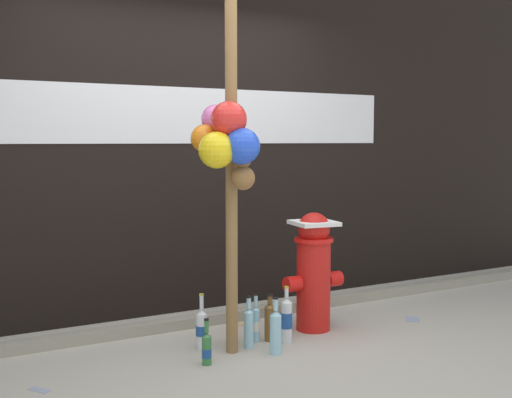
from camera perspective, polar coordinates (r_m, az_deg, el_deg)
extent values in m
plane|color=#ADA899|center=(4.26, 1.12, -14.16)|extent=(14.00, 14.00, 0.00)
cube|color=black|center=(5.39, -7.20, 6.71)|extent=(10.00, 0.20, 3.12)
cube|color=silver|center=(5.27, -7.34, 7.28)|extent=(4.11, 0.01, 0.45)
cube|color=gray|center=(5.09, -4.67, -10.48)|extent=(8.00, 0.12, 0.08)
cylinder|color=olive|center=(4.24, -2.17, 5.02)|extent=(0.08, 0.08, 2.80)
sphere|color=yellow|center=(4.07, -3.46, 4.29)|extent=(0.23, 0.23, 0.23)
sphere|color=#D66BB2|center=(4.30, -3.55, 6.99)|extent=(0.19, 0.19, 0.19)
sphere|color=orange|center=(4.23, -4.52, 5.30)|extent=(0.18, 0.18, 0.18)
sphere|color=red|center=(4.14, -2.39, 6.96)|extent=(0.23, 0.23, 0.23)
sphere|color=blue|center=(4.09, -1.25, 4.63)|extent=(0.23, 0.23, 0.23)
sphere|color=brown|center=(4.14, -1.15, 1.84)|extent=(0.15, 0.15, 0.15)
sphere|color=brown|center=(4.14, -1.15, 3.49)|extent=(0.11, 0.11, 0.11)
sphere|color=brown|center=(4.12, -1.60, 3.95)|extent=(0.04, 0.04, 0.04)
sphere|color=brown|center=(4.15, -0.71, 3.96)|extent=(0.04, 0.04, 0.04)
sphere|color=brown|center=(4.10, -0.84, 3.47)|extent=(0.04, 0.04, 0.04)
cylinder|color=red|center=(4.90, 5.04, -7.56)|extent=(0.25, 0.25, 0.66)
cylinder|color=red|center=(4.84, 5.08, -3.55)|extent=(0.29, 0.29, 0.03)
sphere|color=red|center=(4.83, 5.08, -2.60)|extent=(0.24, 0.24, 0.24)
cylinder|color=red|center=(4.79, 3.23, -7.43)|extent=(0.11, 0.11, 0.11)
cylinder|color=red|center=(5.00, 6.79, -6.94)|extent=(0.11, 0.11, 0.11)
cube|color=white|center=(4.82, 5.09, -2.10)|extent=(0.34, 0.34, 0.03)
cylinder|color=silver|center=(4.52, -4.76, -11.44)|extent=(0.08, 0.08, 0.24)
cone|color=silver|center=(4.48, -4.77, -9.80)|extent=(0.08, 0.08, 0.03)
cylinder|color=silver|center=(4.47, -4.78, -9.00)|extent=(0.03, 0.03, 0.10)
cylinder|color=#1E478C|center=(4.52, -4.76, -11.37)|extent=(0.08, 0.08, 0.07)
cylinder|color=gold|center=(4.46, -4.79, -8.32)|extent=(0.03, 0.03, 0.01)
cylinder|color=#337038|center=(4.22, -4.33, -13.08)|extent=(0.06, 0.06, 0.18)
cone|color=#337038|center=(4.19, -4.34, -11.75)|extent=(0.06, 0.06, 0.02)
cylinder|color=#337038|center=(4.17, -4.35, -11.07)|extent=(0.03, 0.03, 0.08)
cylinder|color=#1E478C|center=(4.22, -4.33, -13.28)|extent=(0.06, 0.06, 0.06)
cylinder|color=black|center=(4.16, -4.35, -10.47)|extent=(0.03, 0.03, 0.01)
cylinder|color=#93CCE0|center=(4.40, 1.72, -11.76)|extent=(0.08, 0.08, 0.26)
cone|color=#93CCE0|center=(4.36, 1.73, -9.94)|extent=(0.08, 0.08, 0.03)
cylinder|color=#93CCE0|center=(4.34, 1.73, -9.24)|extent=(0.03, 0.03, 0.08)
cylinder|color=black|center=(4.33, 1.73, -8.67)|extent=(0.03, 0.03, 0.01)
cylinder|color=brown|center=(4.67, 1.21, -10.88)|extent=(0.08, 0.08, 0.24)
cone|color=brown|center=(4.63, 1.22, -9.27)|extent=(0.08, 0.08, 0.03)
cylinder|color=brown|center=(4.62, 1.22, -8.78)|extent=(0.03, 0.03, 0.05)
cylinder|color=black|center=(4.61, 1.22, -8.40)|extent=(0.04, 0.04, 0.01)
cylinder|color=silver|center=(4.63, 2.67, -10.72)|extent=(0.08, 0.08, 0.28)
cone|color=silver|center=(4.59, 2.68, -8.82)|extent=(0.08, 0.08, 0.03)
cylinder|color=silver|center=(4.58, 2.68, -8.20)|extent=(0.03, 0.03, 0.07)
cylinder|color=#1E478C|center=(4.63, 2.67, -10.54)|extent=(0.08, 0.08, 0.11)
cylinder|color=gold|center=(4.57, 2.69, -7.70)|extent=(0.03, 0.03, 0.01)
cylinder|color=#93CCE0|center=(4.66, -0.02, -10.99)|extent=(0.06, 0.06, 0.23)
cone|color=#93CCE0|center=(4.63, -0.02, -9.52)|extent=(0.06, 0.06, 0.02)
cylinder|color=#93CCE0|center=(4.61, -0.02, -8.90)|extent=(0.03, 0.03, 0.08)
cylinder|color=silver|center=(4.66, -0.02, -11.05)|extent=(0.06, 0.06, 0.07)
cylinder|color=black|center=(4.60, -0.02, -8.35)|extent=(0.03, 0.03, 0.01)
cylinder|color=#93CCE0|center=(4.51, -0.64, -11.40)|extent=(0.07, 0.07, 0.25)
cone|color=#93CCE0|center=(4.47, -0.64, -9.71)|extent=(0.07, 0.07, 0.03)
cylinder|color=#93CCE0|center=(4.46, -0.64, -9.09)|extent=(0.03, 0.03, 0.07)
cylinder|color=black|center=(4.45, -0.64, -8.55)|extent=(0.04, 0.04, 0.01)
cylinder|color=brown|center=(4.59, -2.18, -10.97)|extent=(0.06, 0.06, 0.27)
cone|color=brown|center=(4.55, -2.18, -9.21)|extent=(0.06, 0.06, 0.02)
cylinder|color=brown|center=(4.54, -2.19, -8.74)|extent=(0.03, 0.03, 0.05)
cylinder|color=gold|center=(4.53, -2.19, -8.34)|extent=(0.03, 0.03, 0.01)
cube|color=#8C99B2|center=(5.37, 13.54, -10.16)|extent=(0.18, 0.18, 0.01)
cube|color=#8C99B2|center=(4.03, -18.42, -15.54)|extent=(0.12, 0.14, 0.01)
cube|color=tan|center=(5.09, -1.39, -10.87)|extent=(0.14, 0.11, 0.01)
cube|color=#8C99B2|center=(6.04, 8.31, -8.36)|extent=(0.15, 0.16, 0.01)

